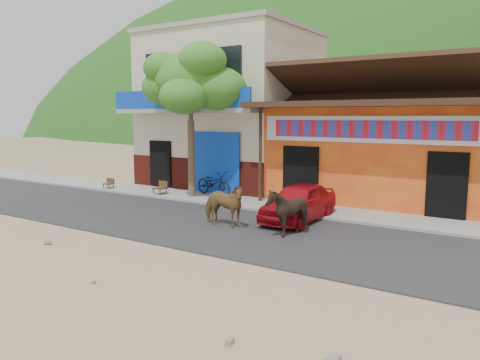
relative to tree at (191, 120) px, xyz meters
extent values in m
plane|color=#9E825B|center=(4.60, -5.80, -3.12)|extent=(120.00, 120.00, 0.00)
cube|color=#28282B|center=(4.60, -3.30, -3.10)|extent=(60.00, 5.00, 0.04)
cube|color=gray|center=(4.60, 0.20, -3.06)|extent=(60.00, 2.00, 0.12)
cube|color=orange|center=(6.60, 4.20, -1.32)|extent=(8.00, 6.00, 3.60)
cube|color=beige|center=(-0.90, 4.20, 0.38)|extent=(7.00, 6.00, 7.00)
imported|color=brown|center=(3.80, -3.24, -2.43)|extent=(1.55, 0.71, 1.31)
imported|color=black|center=(5.90, -3.20, -2.41)|extent=(1.58, 1.54, 1.33)
imported|color=#A80C16|center=(5.35, -1.34, -2.49)|extent=(1.44, 3.49, 1.18)
imported|color=black|center=(0.60, 0.65, -2.50)|extent=(1.98, 1.02, 0.99)
camera|label=1|loc=(11.62, -14.38, 0.18)|focal=35.00mm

